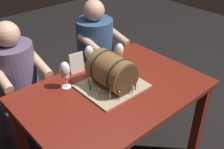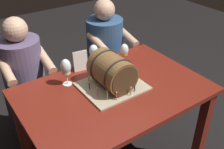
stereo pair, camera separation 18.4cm
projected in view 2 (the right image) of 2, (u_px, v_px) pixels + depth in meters
name	position (u px, v px, depth m)	size (l,w,h in m)	color
dining_table	(114.00, 103.00, 1.93)	(1.28, 0.86, 0.76)	maroon
barrel_cake	(112.00, 73.00, 1.83)	(0.42, 0.37, 0.25)	tan
wine_glass_white	(66.00, 68.00, 1.85)	(0.07, 0.07, 0.20)	white
wine_glass_rose	(94.00, 52.00, 2.07)	(0.07, 0.07, 0.18)	white
wine_glass_amber	(124.00, 51.00, 2.09)	(0.07, 0.07, 0.18)	white
menu_card	(80.00, 61.00, 2.04)	(0.11, 0.01, 0.16)	silver
person_seated_left	(27.00, 87.00, 2.29)	(0.38, 0.46, 1.14)	#372D40
person_seated_right	(105.00, 61.00, 2.67)	(0.38, 0.46, 1.14)	#1B2D46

